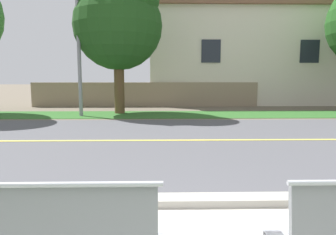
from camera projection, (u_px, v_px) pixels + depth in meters
name	position (u px, v px, depth m)	size (l,w,h in m)	color
ground_plane	(174.00, 131.00, 9.63)	(140.00, 140.00, 0.00)	#665B4C
curb_edge	(193.00, 201.00, 4.02)	(44.00, 0.30, 0.11)	#ADA89E
street_asphalt	(177.00, 140.00, 8.14)	(52.00, 8.00, 0.01)	#515156
road_centre_line	(177.00, 140.00, 8.14)	(48.00, 0.14, 0.01)	#E0CC4C
far_verge_grass	(170.00, 114.00, 13.86)	(48.00, 2.80, 0.02)	#2D6026
streetlamp	(79.00, 22.00, 13.05)	(0.24, 2.10, 7.05)	gray
shade_tree_left	(121.00, 19.00, 13.74)	(4.02, 4.02, 6.63)	brown
garden_wall	(145.00, 95.00, 17.71)	(13.00, 0.36, 1.40)	gray
house_across_street	(245.00, 55.00, 20.70)	(13.72, 6.91, 6.38)	beige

